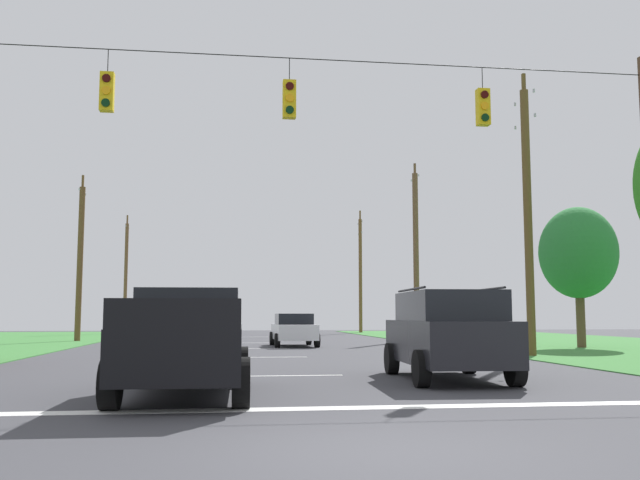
# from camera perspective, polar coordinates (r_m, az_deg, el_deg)

# --- Properties ---
(ground_plane) EXTENTS (120.00, 120.00, 0.00)m
(ground_plane) POSITION_cam_1_polar(r_m,az_deg,el_deg) (7.83, 4.38, -16.81)
(ground_plane) COLOR #3D3D42
(stop_bar_stripe) EXTENTS (15.63, 0.45, 0.01)m
(stop_bar_stripe) POSITION_cam_1_polar(r_m,az_deg,el_deg) (11.29, 0.52, -13.50)
(stop_bar_stripe) COLOR white
(stop_bar_stripe) RESTS_ON ground
(lane_dash_0) EXTENTS (2.50, 0.15, 0.01)m
(lane_dash_0) POSITION_cam_1_polar(r_m,az_deg,el_deg) (17.22, -2.36, -10.94)
(lane_dash_0) COLOR white
(lane_dash_0) RESTS_ON ground
(lane_dash_1) EXTENTS (2.50, 0.15, 0.01)m
(lane_dash_1) POSITION_cam_1_polar(r_m,az_deg,el_deg) (24.68, -3.99, -9.47)
(lane_dash_1) COLOR white
(lane_dash_1) RESTS_ON ground
(lane_dash_2) EXTENTS (2.50, 0.15, 0.01)m
(lane_dash_2) POSITION_cam_1_polar(r_m,az_deg,el_deg) (31.14, -4.76, -8.76)
(lane_dash_2) COLOR white
(lane_dash_2) RESTS_ON ground
(lane_dash_3) EXTENTS (2.50, 0.15, 0.01)m
(lane_dash_3) POSITION_cam_1_polar(r_m,az_deg,el_deg) (37.33, -5.25, -8.31)
(lane_dash_3) COLOR white
(lane_dash_3) RESTS_ON ground
(lane_dash_4) EXTENTS (2.50, 0.15, 0.01)m
(lane_dash_4) POSITION_cam_1_polar(r_m,az_deg,el_deg) (47.43, -5.77, -7.83)
(lane_dash_4) COLOR white
(lane_dash_4) RESTS_ON ground
(overhead_signal_span) EXTENTS (18.60, 0.31, 8.31)m
(overhead_signal_span) POSITION_cam_1_polar(r_m,az_deg,el_deg) (17.20, -1.45, 4.18)
(overhead_signal_span) COLOR brown
(overhead_signal_span) RESTS_ON ground
(pickup_truck) EXTENTS (2.38, 5.44, 1.95)m
(pickup_truck) POSITION_cam_1_polar(r_m,az_deg,el_deg) (13.23, -10.77, -8.12)
(pickup_truck) COLOR black
(pickup_truck) RESTS_ON ground
(suv_black) EXTENTS (2.41, 4.89, 2.05)m
(suv_black) POSITION_cam_1_polar(r_m,az_deg,el_deg) (16.29, 10.30, -7.40)
(suv_black) COLOR black
(suv_black) RESTS_ON ground
(distant_car_crossing_white) EXTENTS (2.07, 4.33, 1.52)m
(distant_car_crossing_white) POSITION_cam_1_polar(r_m,az_deg,el_deg) (33.27, -2.14, -7.25)
(distant_car_crossing_white) COLOR silver
(distant_car_crossing_white) RESTS_ON ground
(utility_pole_mid_right) EXTENTS (0.30, 1.78, 10.31)m
(utility_pole_mid_right) POSITION_cam_1_polar(r_m,az_deg,el_deg) (26.44, 16.51, 2.10)
(utility_pole_mid_right) COLOR brown
(utility_pole_mid_right) RESTS_ON ground
(utility_pole_far_right) EXTENTS (0.33, 1.67, 10.42)m
(utility_pole_far_right) POSITION_cam_1_polar(r_m,az_deg,el_deg) (41.51, 7.80, -1.10)
(utility_pole_far_right) COLOR brown
(utility_pole_far_right) RESTS_ON ground
(utility_pole_near_left) EXTENTS (0.28, 1.89, 10.18)m
(utility_pole_near_left) POSITION_cam_1_polar(r_m,az_deg,el_deg) (58.56, 3.30, -2.60)
(utility_pole_near_left) COLOR brown
(utility_pole_near_left) RESTS_ON ground
(utility_pole_distant_right) EXTENTS (0.32, 1.82, 9.36)m
(utility_pole_distant_right) POSITION_cam_1_polar(r_m,az_deg,el_deg) (41.56, -18.90, -1.62)
(utility_pole_distant_right) COLOR brown
(utility_pole_distant_right) RESTS_ON ground
(utility_pole_distant_left) EXTENTS (0.27, 1.82, 9.42)m
(utility_pole_distant_left) POSITION_cam_1_polar(r_m,az_deg,el_deg) (57.86, -15.49, -2.81)
(utility_pole_distant_left) COLOR brown
(utility_pole_distant_left) RESTS_ON ground
(tree_roadside_far_right) EXTENTS (3.44, 3.44, 6.31)m
(tree_roadside_far_right) POSITION_cam_1_polar(r_m,az_deg,el_deg) (33.62, 20.22, -1.00)
(tree_roadside_far_right) COLOR brown
(tree_roadside_far_right) RESTS_ON ground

